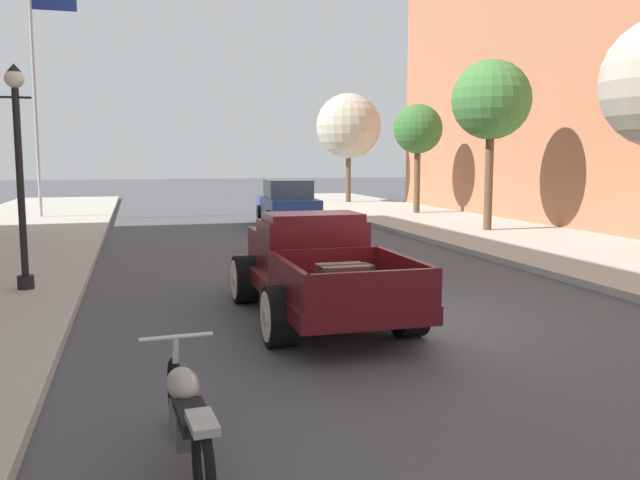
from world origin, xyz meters
The scene contains 9 objects.
ground_plane centered at (0.00, 0.00, 0.00)m, with size 140.00×140.00×0.00m, color #47474C.
hotrod_truck_maroon centered at (-0.93, 0.53, 0.75)m, with size 2.22×4.96×1.58m.
motorcycle_parked centered at (-3.22, -4.17, 0.44)m, with size 0.62×2.12×0.93m.
car_background_blue centered at (1.76, 14.08, 0.77)m, with size 2.05×4.39×1.65m.
street_lamp_near centered at (-5.45, 3.09, 2.39)m, with size 0.50×0.32×3.85m.
flagpole centered at (-6.90, 18.45, 5.77)m, with size 1.74×0.16×9.16m.
street_tree_second centered at (7.23, 9.43, 4.19)m, with size 2.47×2.47×5.31m.
street_tree_third centered at (7.81, 16.23, 3.58)m, with size 2.03×2.03×4.49m.
street_tree_farthest centered at (7.18, 23.53, 4.06)m, with size 3.34×3.34×5.59m.
Camera 1 is at (-3.55, -9.18, 2.42)m, focal length 36.90 mm.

